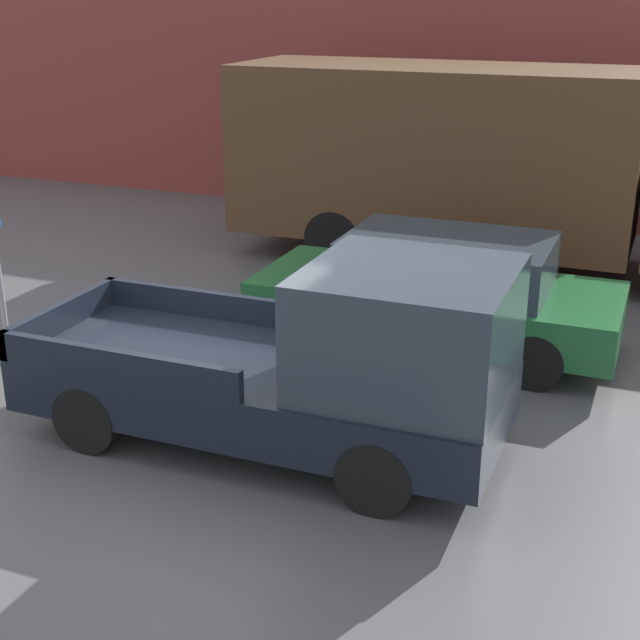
{
  "coord_description": "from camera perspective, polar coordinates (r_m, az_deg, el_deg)",
  "views": [
    {
      "loc": [
        4.57,
        -7.48,
        4.53
      ],
      "look_at": [
        1.11,
        1.16,
        1.04
      ],
      "focal_mm": 50.0,
      "sensor_mm": 36.0,
      "label": 1
    }
  ],
  "objects": [
    {
      "name": "pickup_truck",
      "position": [
        9.0,
        -0.43,
        -2.85
      ],
      "size": [
        5.04,
        2.03,
        2.08
      ],
      "color": "black",
      "rests_on": "ground"
    },
    {
      "name": "building_wall",
      "position": [
        18.69,
        7.73,
        13.08
      ],
      "size": [
        28.0,
        0.15,
        4.3
      ],
      "color": "brown",
      "rests_on": "ground"
    },
    {
      "name": "delivery_truck",
      "position": [
        15.45,
        9.63,
        10.04
      ],
      "size": [
        8.88,
        2.6,
        3.31
      ],
      "color": "#4C331E",
      "rests_on": "ground"
    },
    {
      "name": "newspaper_box",
      "position": [
        18.73,
        6.4,
        8.1
      ],
      "size": [
        0.45,
        0.4,
        1.05
      ],
      "color": "#194CB2",
      "rests_on": "ground"
    },
    {
      "name": "car",
      "position": [
        11.81,
        7.64,
        1.87
      ],
      "size": [
        4.74,
        2.0,
        1.51
      ],
      "color": "#1E592D",
      "rests_on": "ground"
    },
    {
      "name": "ground_plane",
      "position": [
        9.87,
        -8.57,
        -7.01
      ],
      "size": [
        60.0,
        60.0,
        0.0
      ],
      "primitive_type": "plane",
      "color": "#4C4C4F"
    }
  ]
}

